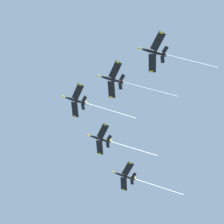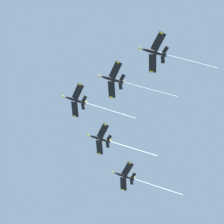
{
  "view_description": "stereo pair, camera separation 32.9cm",
  "coord_description": "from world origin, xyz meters",
  "views": [
    {
      "loc": [
        41.87,
        38.49,
        1.78
      ],
      "look_at": [
        -17.62,
        12.32,
        147.1
      ],
      "focal_mm": 48.26,
      "sensor_mm": 36.0,
      "label": 1
    },
    {
      "loc": [
        42.0,
        38.19,
        1.78
      ],
      "look_at": [
        -17.62,
        12.32,
        147.1
      ],
      "focal_mm": 48.26,
      "sensor_mm": 36.0,
      "label": 2
    }
  ],
  "objects": [
    {
      "name": "jet_left_outer",
      "position": [
        1.4,
        48.14,
        141.53
      ],
      "size": [
        25.18,
        30.57,
        11.9
      ],
      "color": "black"
    },
    {
      "name": "jet_right_wing",
      "position": [
        -34.42,
        5.11,
        146.57
      ],
      "size": [
        26.59,
        32.88,
        11.7
      ],
      "color": "black"
    },
    {
      "name": "jet_left_wing",
      "position": [
        -4.29,
        23.73,
        146.55
      ],
      "size": [
        26.94,
        33.92,
        12.84
      ],
      "color": "black"
    },
    {
      "name": "jet_right_outer",
      "position": [
        -58.61,
        8.17,
        141.57
      ],
      "size": [
        27.47,
        33.63,
        11.56
      ],
      "color": "black"
    },
    {
      "name": "jet_lead",
      "position": [
        -9.32,
        1.32,
        150.69
      ],
      "size": [
        27.54,
        33.73,
        12.84
      ],
      "color": "black"
    }
  ]
}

